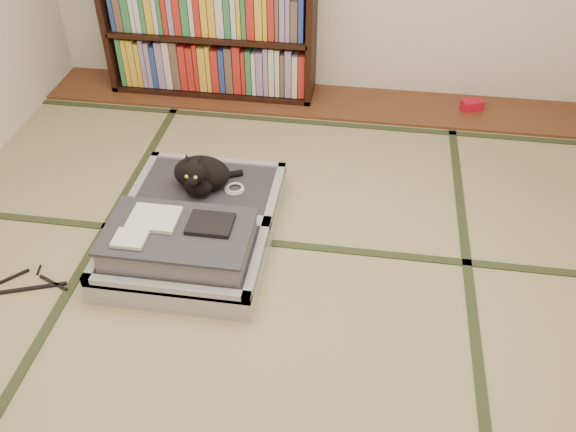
# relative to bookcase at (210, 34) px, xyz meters

# --- Properties ---
(floor) EXTENTS (4.50, 4.50, 0.00)m
(floor) POSITION_rel_bookcase_xyz_m (0.78, -2.07, -0.45)
(floor) COLOR tan
(floor) RESTS_ON ground
(wood_strip) EXTENTS (4.00, 0.50, 0.02)m
(wood_strip) POSITION_rel_bookcase_xyz_m (0.78, -0.07, -0.44)
(wood_strip) COLOR brown
(wood_strip) RESTS_ON ground
(red_item) EXTENTS (0.17, 0.14, 0.07)m
(red_item) POSITION_rel_bookcase_xyz_m (1.92, -0.04, -0.40)
(red_item) COLOR red
(red_item) RESTS_ON wood_strip
(room_shell) EXTENTS (4.50, 4.50, 4.50)m
(room_shell) POSITION_rel_bookcase_xyz_m (0.78, -2.07, 1.01)
(room_shell) COLOR white
(room_shell) RESTS_ON ground
(tatami_borders) EXTENTS (4.00, 4.50, 0.01)m
(tatami_borders) POSITION_rel_bookcase_xyz_m (0.78, -1.57, -0.45)
(tatami_borders) COLOR #2D381E
(tatami_borders) RESTS_ON ground
(bookcase) EXTENTS (1.52, 0.35, 0.97)m
(bookcase) POSITION_rel_bookcase_xyz_m (0.00, 0.00, 0.00)
(bookcase) COLOR black
(bookcase) RESTS_ON wood_strip
(suitcase) EXTENTS (0.83, 1.10, 0.32)m
(suitcase) POSITION_rel_bookcase_xyz_m (0.31, -1.74, -0.34)
(suitcase) COLOR #AAABAF
(suitcase) RESTS_ON floor
(cat) EXTENTS (0.37, 0.37, 0.30)m
(cat) POSITION_rel_bookcase_xyz_m (0.29, -1.45, -0.18)
(cat) COLOR black
(cat) RESTS_ON suitcase
(cable_coil) EXTENTS (0.11, 0.11, 0.03)m
(cable_coil) POSITION_rel_bookcase_xyz_m (0.48, -1.43, -0.28)
(cable_coil) COLOR white
(cable_coil) RESTS_ON suitcase
(hanger) EXTENTS (0.40, 0.25, 0.01)m
(hanger) POSITION_rel_bookcase_xyz_m (-0.44, -2.16, -0.44)
(hanger) COLOR black
(hanger) RESTS_ON floor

